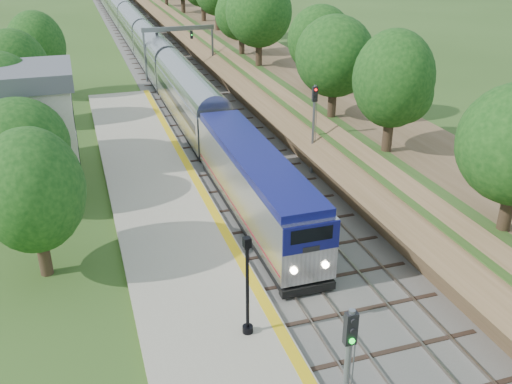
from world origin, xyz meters
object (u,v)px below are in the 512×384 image
object	(u,v)px
station_building	(15,124)
signal_platform	(347,376)
lamppost_far	(247,292)
train	(135,32)
signal_farside	(314,121)
signal_gantry	(178,39)

from	to	relation	value
station_building	signal_platform	bearing A→B (deg)	-69.51
lamppost_far	signal_platform	bearing A→B (deg)	-83.43
train	signal_platform	size ratio (longest dim) A/B	21.58
signal_platform	signal_farside	size ratio (longest dim) A/B	0.97
station_building	signal_gantry	distance (m)	29.94
signal_gantry	station_building	bearing A→B (deg)	-123.38
train	signal_farside	xyz separation A→B (m)	(6.20, -53.27, 1.94)
signal_gantry	train	size ratio (longest dim) A/B	0.06
station_building	signal_platform	size ratio (longest dim) A/B	1.35
station_building	train	world-z (taller)	station_building
signal_gantry	train	bearing A→B (deg)	96.31
signal_gantry	signal_farside	distance (m)	31.15
signal_platform	signal_farside	xyz separation A→B (m)	(9.10, 23.77, -0.14)
signal_platform	signal_gantry	bearing A→B (deg)	84.39
lamppost_far	signal_farside	size ratio (longest dim) A/B	0.73
signal_gantry	lamppost_far	xyz separation A→B (m)	(-6.24, -47.18, -2.29)
station_building	train	size ratio (longest dim) A/B	0.06
signal_gantry	lamppost_far	distance (m)	47.65
train	signal_gantry	bearing A→B (deg)	-83.69
signal_gantry	signal_farside	bearing A→B (deg)	-83.12
train	signal_platform	bearing A→B (deg)	-92.16
train	signal_farside	bearing A→B (deg)	-83.36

